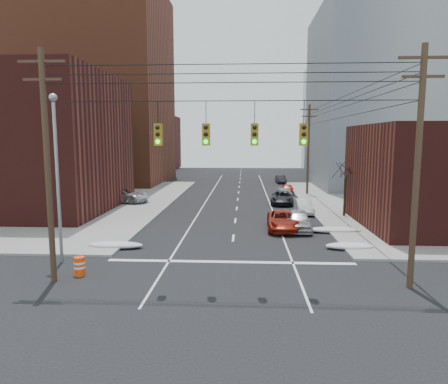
# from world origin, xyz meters

# --- Properties ---
(ground) EXTENTS (160.00, 160.00, 0.00)m
(ground) POSITION_xyz_m (0.00, 0.00, 0.00)
(ground) COLOR black
(ground) RESTS_ON ground
(building_brick_tall) EXTENTS (24.00, 20.00, 30.00)m
(building_brick_tall) POSITION_xyz_m (-24.00, 48.00, 15.00)
(building_brick_tall) COLOR brown
(building_brick_tall) RESTS_ON ground
(building_brick_near) EXTENTS (20.00, 16.00, 13.00)m
(building_brick_near) POSITION_xyz_m (-22.00, 22.00, 6.50)
(building_brick_near) COLOR #471815
(building_brick_near) RESTS_ON ground
(building_brick_far) EXTENTS (22.00, 18.00, 12.00)m
(building_brick_far) POSITION_xyz_m (-26.00, 74.00, 6.00)
(building_brick_far) COLOR #471815
(building_brick_far) RESTS_ON ground
(building_office) EXTENTS (22.00, 20.00, 25.00)m
(building_office) POSITION_xyz_m (22.00, 44.00, 12.50)
(building_office) COLOR gray
(building_office) RESTS_ON ground
(building_glass) EXTENTS (20.00, 18.00, 22.00)m
(building_glass) POSITION_xyz_m (24.00, 70.00, 11.00)
(building_glass) COLOR gray
(building_glass) RESTS_ON ground
(utility_pole_left) EXTENTS (2.20, 0.28, 11.00)m
(utility_pole_left) POSITION_xyz_m (-8.50, 3.00, 5.78)
(utility_pole_left) COLOR #473323
(utility_pole_left) RESTS_ON ground
(utility_pole_right) EXTENTS (2.20, 0.28, 11.00)m
(utility_pole_right) POSITION_xyz_m (8.50, 3.00, 5.78)
(utility_pole_right) COLOR #473323
(utility_pole_right) RESTS_ON ground
(utility_pole_far) EXTENTS (2.20, 0.28, 11.00)m
(utility_pole_far) POSITION_xyz_m (8.50, 34.00, 5.78)
(utility_pole_far) COLOR #473323
(utility_pole_far) RESTS_ON ground
(traffic_signals) EXTENTS (17.00, 0.42, 2.02)m
(traffic_signals) POSITION_xyz_m (0.10, 2.97, 7.17)
(traffic_signals) COLOR black
(traffic_signals) RESTS_ON ground
(street_light) EXTENTS (0.44, 0.44, 9.32)m
(street_light) POSITION_xyz_m (-9.50, 6.00, 5.54)
(street_light) COLOR gray
(street_light) RESTS_ON ground
(bare_tree) EXTENTS (2.09, 2.20, 4.93)m
(bare_tree) POSITION_xyz_m (9.59, 20.00, 2.32)
(bare_tree) COLOR black
(bare_tree) RESTS_ON ground
(snow_nw) EXTENTS (3.50, 1.08, 0.42)m
(snow_nw) POSITION_xyz_m (-7.40, 9.00, 0.21)
(snow_nw) COLOR silver
(snow_nw) RESTS_ON ground
(snow_ne) EXTENTS (3.00, 1.08, 0.42)m
(snow_ne) POSITION_xyz_m (7.40, 9.50, 0.21)
(snow_ne) COLOR silver
(snow_ne) RESTS_ON ground
(snow_east_far) EXTENTS (4.00, 1.08, 0.42)m
(snow_east_far) POSITION_xyz_m (7.40, 14.00, 0.21)
(snow_east_far) COLOR silver
(snow_east_far) RESTS_ON ground
(red_pickup) EXTENTS (2.55, 5.22, 1.43)m
(red_pickup) POSITION_xyz_m (3.74, 14.78, 0.71)
(red_pickup) COLOR maroon
(red_pickup) RESTS_ON ground
(parked_car_a) EXTENTS (2.06, 4.56, 1.52)m
(parked_car_a) POSITION_xyz_m (4.89, 14.66, 0.76)
(parked_car_a) COLOR #B9B8BE
(parked_car_a) RESTS_ON ground
(parked_car_b) EXTENTS (1.43, 4.03, 1.32)m
(parked_car_b) POSITION_xyz_m (6.28, 21.56, 0.66)
(parked_car_b) COLOR silver
(parked_car_b) RESTS_ON ground
(parked_car_c) EXTENTS (2.87, 5.23, 1.39)m
(parked_car_c) POSITION_xyz_m (4.80, 26.95, 0.69)
(parked_car_c) COLOR black
(parked_car_c) RESTS_ON ground
(parked_car_d) EXTENTS (1.94, 4.61, 1.33)m
(parked_car_d) POSITION_xyz_m (5.23, 28.56, 0.66)
(parked_car_d) COLOR #9D9EA1
(parked_car_d) RESTS_ON ground
(parked_car_e) EXTENTS (1.84, 3.96, 1.31)m
(parked_car_e) POSITION_xyz_m (6.10, 34.09, 0.66)
(parked_car_e) COLOR maroon
(parked_car_e) RESTS_ON ground
(parked_car_f) EXTENTS (1.59, 3.87, 1.25)m
(parked_car_f) POSITION_xyz_m (6.40, 47.07, 0.62)
(parked_car_f) COLOR black
(parked_car_f) RESTS_ON ground
(lot_car_a) EXTENTS (4.34, 1.74, 1.40)m
(lot_car_a) POSITION_xyz_m (-15.16, 25.75, 0.85)
(lot_car_a) COLOR white
(lot_car_a) RESTS_ON sidewalk_nw
(lot_car_b) EXTENTS (5.76, 3.40, 1.50)m
(lot_car_b) POSITION_xyz_m (-12.10, 26.24, 0.90)
(lot_car_b) COLOR #B8B8BD
(lot_car_b) RESTS_ON sidewalk_nw
(lot_car_c) EXTENTS (5.09, 3.59, 1.37)m
(lot_car_c) POSITION_xyz_m (-17.28, 20.55, 0.83)
(lot_car_c) COLOR black
(lot_car_c) RESTS_ON sidewalk_nw
(lot_car_d) EXTENTS (3.96, 2.61, 1.25)m
(lot_car_d) POSITION_xyz_m (-17.83, 26.89, 0.78)
(lot_car_d) COLOR #B6B5BB
(lot_car_d) RESTS_ON sidewalk_nw
(construction_barrel) EXTENTS (0.67, 0.67, 0.96)m
(construction_barrel) POSITION_xyz_m (-7.59, 3.89, 0.50)
(construction_barrel) COLOR #F8460D
(construction_barrel) RESTS_ON ground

